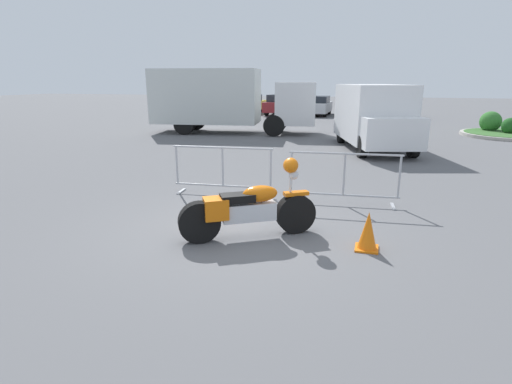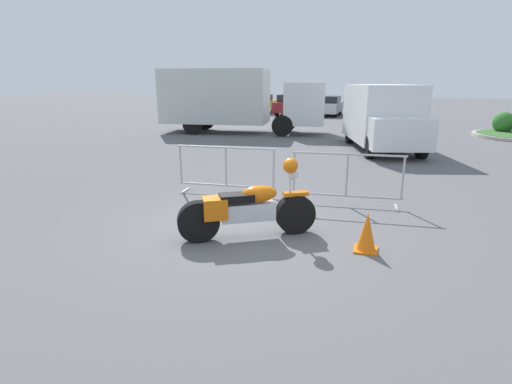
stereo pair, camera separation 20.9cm
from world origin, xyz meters
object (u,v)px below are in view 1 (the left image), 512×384
at_px(parked_car_maroon, 281,104).
at_px(parked_car_silver, 318,106).
at_px(parked_car_blue, 396,106).
at_px(traffic_cone, 368,231).
at_px(pedestrian, 359,110).
at_px(crowd_barrier_far, 344,178).
at_px(delivery_van, 374,115).
at_px(crowd_barrier_near, 223,170).
at_px(parked_car_yellow, 249,104).
at_px(parked_car_tan, 216,103).
at_px(box_truck, 225,98).
at_px(parked_car_black, 356,105).
at_px(motorcycle, 249,209).

height_order(parked_car_maroon, parked_car_silver, parked_car_maroon).
distance_m(parked_car_blue, traffic_cone, 23.92).
height_order(parked_car_blue, pedestrian, pedestrian).
height_order(crowd_barrier_far, delivery_van, delivery_van).
relative_size(crowd_barrier_near, delivery_van, 0.42).
bearing_deg(delivery_van, crowd_barrier_far, -19.88).
xyz_separation_m(parked_car_yellow, parked_car_maroon, (2.71, -0.68, 0.03)).
relative_size(parked_car_silver, traffic_cone, 6.95).
bearing_deg(parked_car_tan, parked_car_silver, -91.85).
bearing_deg(parked_car_tan, box_truck, -155.44).
distance_m(crowd_barrier_far, delivery_van, 7.50).
height_order(crowd_barrier_near, traffic_cone, crowd_barrier_near).
distance_m(crowd_barrier_near, parked_car_black, 21.90).
bearing_deg(motorcycle, parked_car_blue, 50.80).
bearing_deg(traffic_cone, parked_car_blue, 86.92).
distance_m(crowd_barrier_near, parked_car_blue, 22.13).
height_order(box_truck, parked_car_blue, box_truck).
distance_m(delivery_van, parked_car_tan, 19.02).
bearing_deg(motorcycle, parked_car_tan, 81.48).
bearing_deg(traffic_cone, crowd_barrier_near, 145.00).
relative_size(parked_car_black, pedestrian, 2.58).
height_order(crowd_barrier_near, parked_car_black, parked_car_black).
xyz_separation_m(box_truck, parked_car_silver, (2.86, 11.45, -0.93)).
bearing_deg(delivery_van, pedestrian, 169.97).
distance_m(parked_car_maroon, parked_car_black, 5.43).
height_order(pedestrian, traffic_cone, pedestrian).
xyz_separation_m(parked_car_maroon, parked_car_blue, (8.13, 0.05, -0.00)).
bearing_deg(parked_car_maroon, parked_car_tan, 85.89).
bearing_deg(crowd_barrier_far, parked_car_maroon, 106.26).
bearing_deg(pedestrian, parked_car_maroon, -21.14).
distance_m(delivery_van, parked_car_blue, 14.30).
xyz_separation_m(parked_car_tan, parked_car_blue, (13.55, -0.38, -0.01)).
bearing_deg(parked_car_silver, parked_car_yellow, 84.40).
distance_m(parked_car_tan, parked_car_silver, 8.14).
xyz_separation_m(crowd_barrier_far, pedestrian, (-0.40, 14.96, 0.37)).
bearing_deg(parked_car_black, parked_car_silver, 92.63).
bearing_deg(parked_car_maroon, pedestrian, -138.03).
bearing_deg(parked_car_tan, delivery_van, -139.75).
bearing_deg(box_truck, parked_car_tan, 105.77).
height_order(parked_car_tan, parked_car_silver, parked_car_tan).
xyz_separation_m(parked_car_tan, parked_car_black, (10.84, -0.22, -0.00)).
xyz_separation_m(box_truck, delivery_van, (6.90, -2.83, -0.39)).
height_order(parked_car_maroon, parked_car_black, parked_car_black).
bearing_deg(parked_car_maroon, crowd_barrier_near, -169.86).
xyz_separation_m(motorcycle, parked_car_maroon, (-5.00, 23.86, 0.26)).
distance_m(parked_car_maroon, parked_car_blue, 8.13).
bearing_deg(crowd_barrier_far, delivery_van, 86.58).
xyz_separation_m(parked_car_maroon, parked_car_black, (5.42, 0.21, 0.00)).
bearing_deg(delivery_van, crowd_barrier_near, -38.76).
xyz_separation_m(crowd_barrier_near, parked_car_yellow, (-6.41, 22.30, 0.16)).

